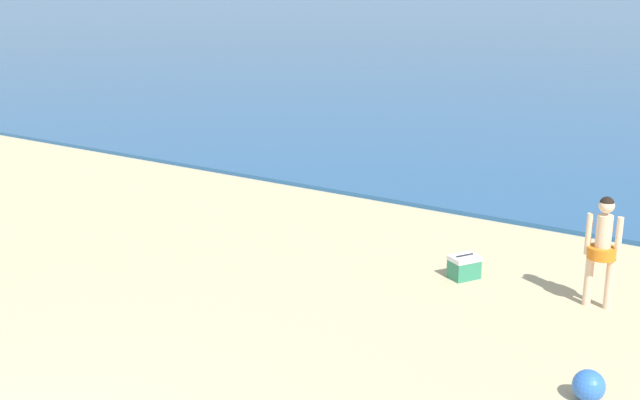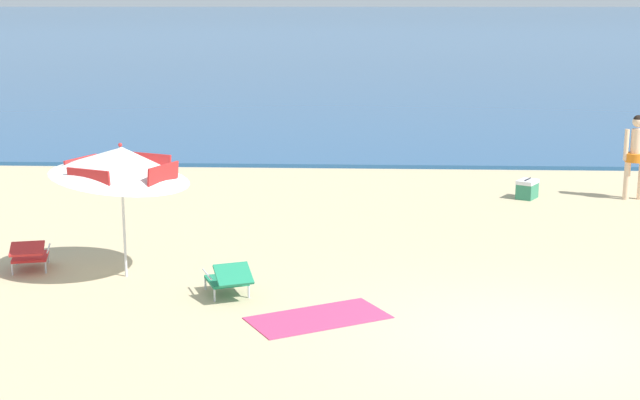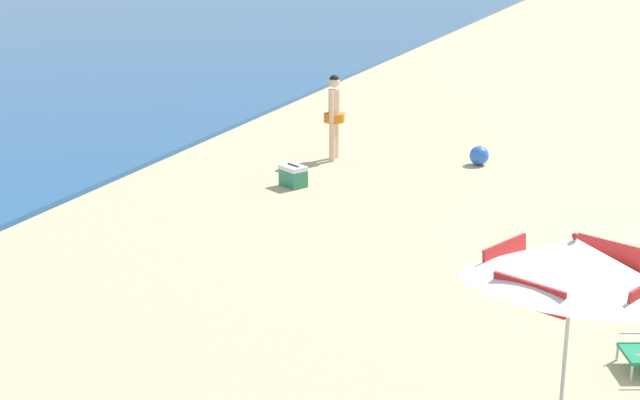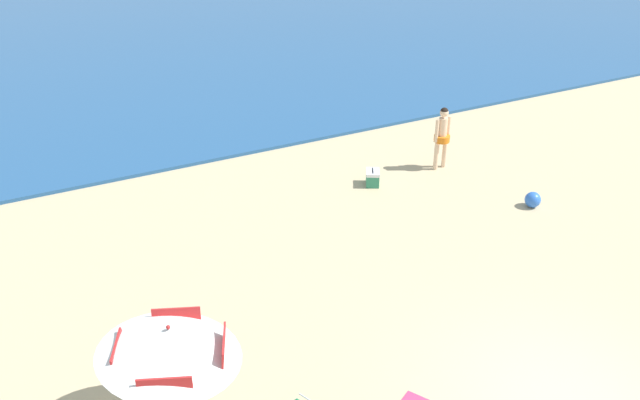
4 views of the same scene
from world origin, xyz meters
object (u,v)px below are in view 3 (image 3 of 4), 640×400
person_standing_near_shore (334,111)px  beach_ball (479,155)px  beach_umbrella_striped_main (573,263)px  cooler_box (293,176)px

person_standing_near_shore → beach_ball: 3.13m
beach_umbrella_striped_main → cooler_box: 9.35m
beach_umbrella_striped_main → beach_ball: beach_umbrella_striped_main is taller
beach_umbrella_striped_main → person_standing_near_shore: bearing=32.6°
beach_ball → person_standing_near_shore: bearing=102.7°
person_standing_near_shore → cooler_box: bearing=-179.4°
cooler_box → beach_ball: bearing=-45.3°
cooler_box → beach_ball: 4.11m
person_standing_near_shore → beach_ball: (0.67, -2.95, -0.84)m
beach_umbrella_striped_main → beach_ball: (9.96, 3.00, -1.56)m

